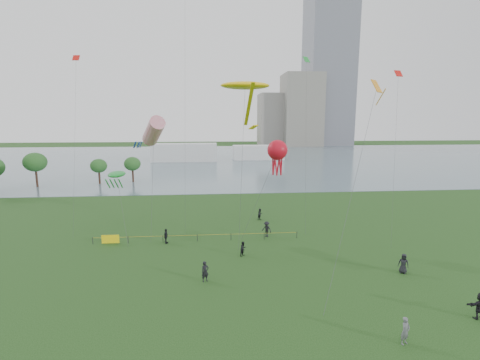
{
  "coord_description": "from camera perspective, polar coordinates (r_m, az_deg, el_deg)",
  "views": [
    {
      "loc": [
        -2.99,
        -25.49,
        14.25
      ],
      "look_at": [
        0.0,
        10.0,
        8.0
      ],
      "focal_mm": 26.0,
      "sensor_mm": 36.0,
      "label": 1
    }
  ],
  "objects": [
    {
      "name": "pavilion_left",
      "position": [
        121.34,
        -9.09,
        4.51
      ],
      "size": [
        22.0,
        8.0,
        6.0
      ],
      "primitive_type": "cube",
      "color": "silver",
      "rests_on": "ground_plane"
    },
    {
      "name": "building_low",
      "position": [
        196.63,
        5.51,
        9.84
      ],
      "size": [
        16.0,
        18.0,
        28.0
      ],
      "primitive_type": "cube",
      "color": "gray",
      "rests_on": "ground_plane"
    },
    {
      "name": "spectator_c",
      "position": [
        41.67,
        -12.06,
        -9.0
      ],
      "size": [
        0.61,
        1.08,
        1.75
      ],
      "primitive_type": "imported",
      "rotation": [
        0.0,
        0.0,
        1.38
      ],
      "color": "black",
      "rests_on": "ground_plane"
    },
    {
      "name": "tower",
      "position": [
        209.18,
        14.51,
        22.29
      ],
      "size": [
        24.0,
        24.0,
        120.0
      ],
      "primitive_type": "cube",
      "color": "slate",
      "rests_on": "ground_plane"
    },
    {
      "name": "fence",
      "position": [
        42.58,
        -15.4,
        -9.18
      ],
      "size": [
        24.07,
        0.07,
        1.05
      ],
      "color": "black",
      "rests_on": "ground_plane"
    },
    {
      "name": "ground_plane",
      "position": [
        29.35,
        1.74,
        -19.09
      ],
      "size": [
        400.0,
        400.0,
        0.0
      ],
      "primitive_type": "plane",
      "color": "#153511"
    },
    {
      "name": "kite_flyer",
      "position": [
        26.4,
        25.5,
        -21.43
      ],
      "size": [
        0.79,
        0.69,
        1.83
      ],
      "primitive_type": "imported",
      "rotation": [
        0.0,
        0.0,
        0.47
      ],
      "color": "slate",
      "rests_on": "ground_plane"
    },
    {
      "name": "kite_creature",
      "position": [
        49.84,
        -19.59,
        0.85
      ],
      "size": [
        4.4,
        11.36,
        7.29
      ],
      "rotation": [
        0.0,
        0.0,
        0.2
      ],
      "color": "#3F3F42"
    },
    {
      "name": "spectator_g",
      "position": [
        50.0,
        3.33,
        -5.63
      ],
      "size": [
        1.03,
        1.0,
        1.67
      ],
      "primitive_type": "imported",
      "rotation": [
        0.0,
        0.0,
        0.65
      ],
      "color": "black",
      "rests_on": "ground_plane"
    },
    {
      "name": "spectator_f",
      "position": [
        31.96,
        -5.75,
        -14.73
      ],
      "size": [
        0.8,
        0.68,
        1.86
      ],
      "primitive_type": "imported",
      "rotation": [
        0.0,
        0.0,
        0.41
      ],
      "color": "black",
      "rests_on": "ground_plane"
    },
    {
      "name": "spectator_b",
      "position": [
        43.06,
        4.39,
        -8.04
      ],
      "size": [
        1.43,
        1.35,
        1.94
      ],
      "primitive_type": "imported",
      "rotation": [
        0.0,
        0.0,
        -0.67
      ],
      "color": "black",
      "rests_on": "ground_plane"
    },
    {
      "name": "small_kites",
      "position": [
        46.88,
        -0.57,
        21.5
      ],
      "size": [
        40.35,
        10.86,
        12.2
      ],
      "color": "red"
    },
    {
      "name": "spectator_a",
      "position": [
        37.28,
        0.54,
        -11.21
      ],
      "size": [
        0.96,
        0.97,
        1.58
      ],
      "primitive_type": "imported",
      "rotation": [
        0.0,
        0.0,
        0.8
      ],
      "color": "black",
      "rests_on": "ground_plane"
    },
    {
      "name": "lake",
      "position": [
        126.33,
        -3.44,
        3.47
      ],
      "size": [
        400.0,
        120.0,
        0.08
      ],
      "primitive_type": "cube",
      "color": "slate",
      "rests_on": "ground_plane"
    },
    {
      "name": "spectator_e",
      "position": [
        31.72,
        34.7,
        -16.64
      ],
      "size": [
        1.84,
        0.66,
        1.96
      ],
      "primitive_type": "imported",
      "rotation": [
        0.0,
        0.0,
        3.19
      ],
      "color": "black",
      "rests_on": "ground_plane"
    },
    {
      "name": "building_mid",
      "position": [
        193.84,
        10.01,
        11.21
      ],
      "size": [
        20.0,
        20.0,
        38.0
      ],
      "primitive_type": "cube",
      "color": "gray",
      "rests_on": "ground_plane"
    },
    {
      "name": "kite_windsock",
      "position": [
        45.0,
        -14.01,
        7.77
      ],
      "size": [
        4.33,
        7.29,
        14.75
      ],
      "rotation": [
        0.0,
        0.0,
        0.05
      ],
      "color": "#3F3F42"
    },
    {
      "name": "kite_octopus",
      "position": [
        40.28,
        6.15,
        4.83
      ],
      "size": [
        5.45,
        2.34,
        11.93
      ],
      "rotation": [
        0.0,
        0.0,
        0.31
      ],
      "color": "#3F3F42"
    },
    {
      "name": "trees",
      "position": [
        83.02,
        -31.64,
        2.39
      ],
      "size": [
        31.52,
        16.12,
        8.74
      ],
      "color": "#321F17",
      "rests_on": "ground_plane"
    },
    {
      "name": "kite_stingray",
      "position": [
        40.79,
        0.85,
        15.18
      ],
      "size": [
        5.63,
        10.24,
        18.46
      ],
      "rotation": [
        0.0,
        0.0,
        -0.06
      ],
      "color": "#3F3F42"
    },
    {
      "name": "kite_delta",
      "position": [
        33.45,
        21.24,
        12.5
      ],
      "size": [
        7.4,
        8.54,
        17.72
      ],
      "rotation": [
        0.0,
        0.0,
        -0.39
      ],
      "color": "#3F3F42"
    },
    {
      "name": "spectator_d",
      "position": [
        36.73,
        25.24,
        -12.29
      ],
      "size": [
        1.1,
        1.01,
        1.88
      ],
      "primitive_type": "imported",
      "rotation": [
        0.0,
        0.0,
        -0.59
      ],
      "color": "black",
      "rests_on": "ground_plane"
    },
    {
      "name": "pavilion_right",
      "position": [
        125.2,
        3.01,
        4.55
      ],
      "size": [
        18.0,
        7.0,
        5.0
      ],
      "primitive_type": "cube",
      "color": "silver",
      "rests_on": "ground_plane"
    }
  ]
}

